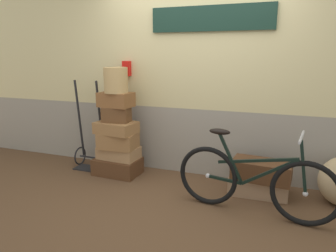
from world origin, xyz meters
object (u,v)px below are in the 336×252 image
Objects in this scene: suitcase_4 at (117,115)px; wicker_basket at (116,80)px; suitcase_0 at (118,166)px; luggage_trolley at (90,147)px; suitcase_3 at (116,128)px; suitcase_7 at (261,170)px; suitcase_2 at (118,141)px; bicycle at (253,182)px; suitcase_5 at (116,100)px; suitcase_1 at (119,153)px; suitcase_6 at (258,185)px.

wicker_basket is at bearing 32.28° from suitcase_4.
suitcase_0 is 1.16m from wicker_basket.
suitcase_3 is at bearing -14.36° from luggage_trolley.
suitcase_7 is at bearing -3.39° from luggage_trolley.
suitcase_2 is 0.35m from suitcase_4.
suitcase_3 is 0.17m from suitcase_4.
suitcase_2 is 0.57m from luggage_trolley.
suitcase_4 is at bearing -9.60° from suitcase_0.
luggage_trolley is at bearing 168.79° from suitcase_0.
suitcase_5 is at bearing 164.34° from bicycle.
suitcase_1 is 0.72m from suitcase_5.
suitcase_7 reaches higher than suitcase_6.
suitcase_4 is at bearing -56.53° from suitcase_5.
suitcase_7 is 2.37m from luggage_trolley.
luggage_trolley reaches higher than suitcase_0.
suitcase_3 is 1.90m from suitcase_6.
suitcase_0 is 0.71m from suitcase_4.
suitcase_4 reaches higher than bicycle.
suitcase_7 reaches higher than suitcase_0.
suitcase_7 is (1.84, -0.01, -0.17)m from suitcase_2.
suitcase_7 is at bearing -0.92° from wicker_basket.
luggage_trolley reaches higher than bicycle.
luggage_trolley reaches higher than suitcase_3.
suitcase_7 is 2.00× the size of wicker_basket.
suitcase_6 is 2.34m from luggage_trolley.
suitcase_5 reaches higher than bicycle.
bicycle is at bearing -8.08° from suitcase_3.
suitcase_1 is 1.85m from suitcase_7.
suitcase_5 is at bearing 163.21° from suitcase_1.
suitcase_4 is 0.21× the size of bicycle.
suitcase_7 is at bearing 83.26° from bicycle.
suitcase_2 is at bearing 165.24° from bicycle.
suitcase_6 is 0.22m from suitcase_7.
suitcase_3 is 1.88m from bicycle.
suitcase_2 is 0.54m from suitcase_5.
suitcase_3 is 0.32× the size of bicycle.
luggage_trolley is at bearing 160.50° from suitcase_4.
suitcase_5 is at bearing 178.33° from suitcase_6.
luggage_trolley reaches higher than suitcase_7.
suitcase_3 reaches higher than suitcase_6.
suitcase_3 is 1.59× the size of wicker_basket.
suitcase_4 is 0.27× the size of luggage_trolley.
suitcase_5 is 0.27× the size of bicycle.
wicker_basket reaches higher than suitcase_0.
suitcase_2 is at bearing 179.57° from suitcase_6.
luggage_trolley is (-0.52, 0.11, -0.97)m from wicker_basket.
wicker_basket is (-0.01, 0.02, 0.79)m from suitcase_2.
wicker_basket reaches higher than suitcase_3.
suitcase_7 is at bearing 2.75° from suitcase_5.
suitcase_2 is at bearing -61.47° from suitcase_1.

